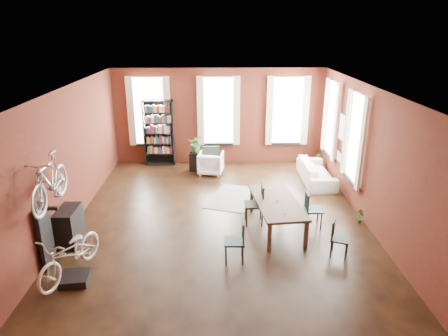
{
  "coord_description": "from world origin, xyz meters",
  "views": [
    {
      "loc": [
        -0.07,
        -8.67,
        4.53
      ],
      "look_at": [
        0.11,
        0.6,
        1.17
      ],
      "focal_mm": 32.0,
      "sensor_mm": 36.0,
      "label": 1
    }
  ],
  "objects_px": {
    "dining_table": "(276,215)",
    "white_armchair": "(211,162)",
    "dining_chair_d": "(313,210)",
    "plant_stand": "(195,161)",
    "bicycle_floor": "(67,234)",
    "cream_sofa": "(317,169)",
    "dining_chair_c": "(340,239)",
    "console_table": "(69,226)",
    "bike_trainer": "(75,279)",
    "bookshelf": "(159,133)",
    "dining_chair_a": "(234,241)",
    "dining_chair_b": "(254,204)"
  },
  "relations": [
    {
      "from": "dining_chair_c",
      "to": "dining_chair_d",
      "type": "relative_size",
      "value": 0.92
    },
    {
      "from": "cream_sofa",
      "to": "dining_chair_c",
      "type": "bearing_deg",
      "value": 173.07
    },
    {
      "from": "dining_chair_c",
      "to": "bicycle_floor",
      "type": "height_order",
      "value": "bicycle_floor"
    },
    {
      "from": "dining_table",
      "to": "bookshelf",
      "type": "bearing_deg",
      "value": 118.94
    },
    {
      "from": "plant_stand",
      "to": "dining_chair_a",
      "type": "bearing_deg",
      "value": -78.85
    },
    {
      "from": "bike_trainer",
      "to": "cream_sofa",
      "type": "bearing_deg",
      "value": 41.15
    },
    {
      "from": "dining_chair_a",
      "to": "dining_chair_d",
      "type": "xyz_separation_m",
      "value": [
        1.92,
        1.43,
        -0.02
      ]
    },
    {
      "from": "cream_sofa",
      "to": "plant_stand",
      "type": "distance_m",
      "value": 3.86
    },
    {
      "from": "dining_chair_a",
      "to": "console_table",
      "type": "bearing_deg",
      "value": -101.72
    },
    {
      "from": "cream_sofa",
      "to": "plant_stand",
      "type": "xyz_separation_m",
      "value": [
        -3.72,
        1.01,
        -0.09
      ]
    },
    {
      "from": "bike_trainer",
      "to": "console_table",
      "type": "bearing_deg",
      "value": 111.03
    },
    {
      "from": "cream_sofa",
      "to": "console_table",
      "type": "bearing_deg",
      "value": 119.33
    },
    {
      "from": "dining_chair_b",
      "to": "cream_sofa",
      "type": "bearing_deg",
      "value": 141.34
    },
    {
      "from": "dining_table",
      "to": "cream_sofa",
      "type": "distance_m",
      "value": 3.39
    },
    {
      "from": "cream_sofa",
      "to": "dining_chair_d",
      "type": "bearing_deg",
      "value": 165.15
    },
    {
      "from": "dining_chair_a",
      "to": "bookshelf",
      "type": "relative_size",
      "value": 0.4
    },
    {
      "from": "dining_chair_c",
      "to": "bike_trainer",
      "type": "xyz_separation_m",
      "value": [
        -5.17,
        -0.81,
        -0.32
      ]
    },
    {
      "from": "dining_table",
      "to": "white_armchair",
      "type": "relative_size",
      "value": 2.68
    },
    {
      "from": "dining_chair_a",
      "to": "cream_sofa",
      "type": "bearing_deg",
      "value": 148.88
    },
    {
      "from": "dining_chair_a",
      "to": "cream_sofa",
      "type": "height_order",
      "value": "dining_chair_a"
    },
    {
      "from": "dining_table",
      "to": "white_armchair",
      "type": "bearing_deg",
      "value": 106.56
    },
    {
      "from": "dining_table",
      "to": "white_armchair",
      "type": "height_order",
      "value": "white_armchair"
    },
    {
      "from": "bookshelf",
      "to": "plant_stand",
      "type": "height_order",
      "value": "bookshelf"
    },
    {
      "from": "bike_trainer",
      "to": "bookshelf",
      "type": "bearing_deg",
      "value": 83.82
    },
    {
      "from": "dining_chair_d",
      "to": "cream_sofa",
      "type": "bearing_deg",
      "value": -15.44
    },
    {
      "from": "bookshelf",
      "to": "bike_trainer",
      "type": "height_order",
      "value": "bookshelf"
    },
    {
      "from": "dining_chair_b",
      "to": "console_table",
      "type": "distance_m",
      "value": 4.17
    },
    {
      "from": "dining_chair_a",
      "to": "dining_chair_b",
      "type": "height_order",
      "value": "dining_chair_b"
    },
    {
      "from": "dining_table",
      "to": "bicycle_floor",
      "type": "bearing_deg",
      "value": -160.63
    },
    {
      "from": "dining_chair_a",
      "to": "white_armchair",
      "type": "height_order",
      "value": "dining_chair_a"
    },
    {
      "from": "dining_table",
      "to": "console_table",
      "type": "height_order",
      "value": "console_table"
    },
    {
      "from": "plant_stand",
      "to": "dining_table",
      "type": "bearing_deg",
      "value": -62.34
    },
    {
      "from": "white_armchair",
      "to": "plant_stand",
      "type": "bearing_deg",
      "value": -18.88
    },
    {
      "from": "dining_table",
      "to": "dining_chair_c",
      "type": "bearing_deg",
      "value": -52.45
    },
    {
      "from": "dining_table",
      "to": "console_table",
      "type": "relative_size",
      "value": 2.59
    },
    {
      "from": "dining_chair_c",
      "to": "white_armchair",
      "type": "distance_m",
      "value": 5.58
    },
    {
      "from": "dining_table",
      "to": "console_table",
      "type": "distance_m",
      "value": 4.62
    },
    {
      "from": "bicycle_floor",
      "to": "bike_trainer",
      "type": "bearing_deg",
      "value": -27.53
    },
    {
      "from": "bicycle_floor",
      "to": "dining_chair_d",
      "type": "bearing_deg",
      "value": 41.56
    },
    {
      "from": "console_table",
      "to": "plant_stand",
      "type": "distance_m",
      "value": 5.16
    },
    {
      "from": "dining_chair_a",
      "to": "dining_chair_b",
      "type": "distance_m",
      "value": 1.7
    },
    {
      "from": "bike_trainer",
      "to": "plant_stand",
      "type": "bearing_deg",
      "value": 71.93
    },
    {
      "from": "bicycle_floor",
      "to": "dining_chair_b",
      "type": "bearing_deg",
      "value": 51.13
    },
    {
      "from": "dining_chair_d",
      "to": "bookshelf",
      "type": "relative_size",
      "value": 0.39
    },
    {
      "from": "dining_table",
      "to": "bookshelf",
      "type": "height_order",
      "value": "bookshelf"
    },
    {
      "from": "dining_chair_c",
      "to": "bicycle_floor",
      "type": "relative_size",
      "value": 0.47
    },
    {
      "from": "dining_table",
      "to": "plant_stand",
      "type": "distance_m",
      "value": 4.48
    },
    {
      "from": "dining_chair_d",
      "to": "plant_stand",
      "type": "relative_size",
      "value": 1.35
    },
    {
      "from": "cream_sofa",
      "to": "plant_stand",
      "type": "relative_size",
      "value": 3.29
    },
    {
      "from": "dining_chair_c",
      "to": "bike_trainer",
      "type": "height_order",
      "value": "dining_chair_c"
    }
  ]
}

